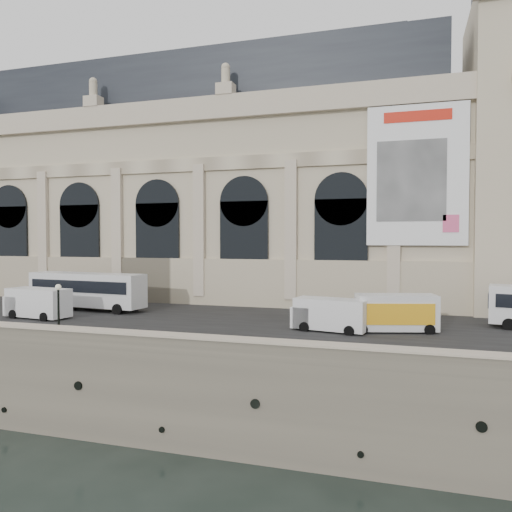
{
  "coord_description": "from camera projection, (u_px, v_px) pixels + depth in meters",
  "views": [
    {
      "loc": [
        22.42,
        -27.18,
        13.13
      ],
      "look_at": [
        7.26,
        22.0,
        11.33
      ],
      "focal_mm": 35.0,
      "sensor_mm": 36.0,
      "label": 1
    }
  ],
  "objects": [
    {
      "name": "parapet",
      "position": [
        58.0,
        336.0,
        33.36
      ],
      "size": [
        160.0,
        1.4,
        1.21
      ],
      "color": "gray",
      "rests_on": "quay"
    },
    {
      "name": "quay",
      "position": [
        233.0,
        315.0,
        66.34
      ],
      "size": [
        160.0,
        70.0,
        6.0
      ],
      "primitive_type": "cube",
      "color": "gray",
      "rests_on": "ground"
    },
    {
      "name": "ground",
      "position": [
        54.0,
        437.0,
        33.01
      ],
      "size": [
        260.0,
        260.0,
        0.0
      ],
      "primitive_type": "plane",
      "color": "black",
      "rests_on": "ground"
    },
    {
      "name": "museum",
      "position": [
        177.0,
        187.0,
        63.56
      ],
      "size": [
        69.0,
        18.7,
        29.1
      ],
      "color": "beige",
      "rests_on": "quay"
    },
    {
      "name": "van_c",
      "position": [
        327.0,
        315.0,
        38.24
      ],
      "size": [
        6.01,
        3.18,
        2.54
      ],
      "color": "white",
      "rests_on": "quay"
    },
    {
      "name": "box_truck",
      "position": [
        391.0,
        313.0,
        37.92
      ],
      "size": [
        7.47,
        4.12,
        2.87
      ],
      "color": "silver",
      "rests_on": "quay"
    },
    {
      "name": "street",
      "position": [
        156.0,
        315.0,
        46.17
      ],
      "size": [
        160.0,
        24.0,
        0.06
      ],
      "primitive_type": "cube",
      "color": "#2D2D2D",
      "rests_on": "quay"
    },
    {
      "name": "bus_left",
      "position": [
        87.0,
        290.0,
        49.39
      ],
      "size": [
        12.75,
        3.85,
        3.7
      ],
      "color": "silver",
      "rests_on": "quay"
    },
    {
      "name": "van_b",
      "position": [
        35.0,
        303.0,
        44.47
      ],
      "size": [
        6.28,
        3.06,
        2.7
      ],
      "color": "white",
      "rests_on": "quay"
    },
    {
      "name": "lamp_right",
      "position": [
        59.0,
        313.0,
        34.73
      ],
      "size": [
        0.4,
        0.4,
        3.96
      ],
      "color": "black",
      "rests_on": "quay"
    }
  ]
}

